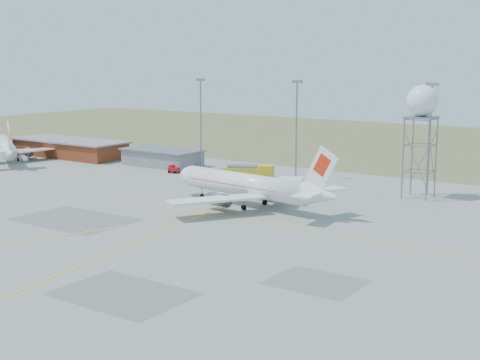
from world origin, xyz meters
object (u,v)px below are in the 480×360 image
Objects in this scene: radar_tower at (421,135)px; fire_truck at (249,175)px; airliner_main at (248,186)px; baggage_tug at (174,170)px; airliner_far at (6,147)px.

fire_truck is (-31.91, -7.22, -9.38)m from radar_tower.
radar_tower is at bearing -124.53° from airliner_main.
baggage_tug is (-32.75, 19.10, -2.89)m from airliner_main.
airliner_main reaches higher than airliner_far.
airliner_main is at bearing -81.81° from fire_truck.
airliner_main is at bearing -153.80° from airliner_far.
airliner_far reaches higher than fire_truck.
fire_truck reaches higher than baggage_tug.
airliner_far is 67.89m from fire_truck.
radar_tower reaches higher than airliner_far.
airliner_main reaches higher than baggage_tug.
airliner_far is at bearing 0.40° from airliner_main.
airliner_far is (-78.41, 9.33, -0.17)m from airliner_main.
radar_tower reaches higher than fire_truck.
baggage_tug is at bearing -175.24° from radar_tower.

